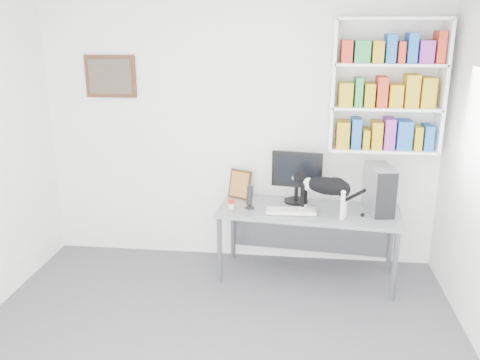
% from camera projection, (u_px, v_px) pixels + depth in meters
% --- Properties ---
extents(room, '(4.01, 4.01, 2.70)m').
position_uv_depth(room, '(203.00, 195.00, 3.25)').
color(room, '#4C4C51').
rests_on(room, ground).
extents(bookshelf, '(1.03, 0.28, 1.24)m').
position_uv_depth(bookshelf, '(387.00, 86.00, 4.71)').
color(bookshelf, white).
rests_on(bookshelf, room).
extents(wall_art, '(0.52, 0.04, 0.42)m').
position_uv_depth(wall_art, '(111.00, 76.00, 5.10)').
color(wall_art, '#4F2C19').
rests_on(wall_art, room).
extents(desk, '(1.76, 0.83, 0.71)m').
position_uv_depth(desk, '(307.00, 244.00, 4.94)').
color(desk, gray).
rests_on(desk, room).
extents(monitor, '(0.52, 0.31, 0.52)m').
position_uv_depth(monitor, '(297.00, 177.00, 4.97)').
color(monitor, black).
rests_on(monitor, desk).
extents(keyboard, '(0.47, 0.20, 0.04)m').
position_uv_depth(keyboard, '(291.00, 211.00, 4.75)').
color(keyboard, silver).
rests_on(keyboard, desk).
extents(pc_tower, '(0.26, 0.47, 0.44)m').
position_uv_depth(pc_tower, '(379.00, 189.00, 4.72)').
color(pc_tower, '#B5B5BA').
rests_on(pc_tower, desk).
extents(speaker, '(0.13, 0.13, 0.24)m').
position_uv_depth(speaker, '(250.00, 196.00, 4.84)').
color(speaker, black).
rests_on(speaker, desk).
extents(leaning_print, '(0.26, 0.20, 0.30)m').
position_uv_depth(leaning_print, '(240.00, 184.00, 5.12)').
color(leaning_print, '#4F2C19').
rests_on(leaning_print, desk).
extents(soup_can, '(0.08, 0.08, 0.09)m').
position_uv_depth(soup_can, '(231.00, 204.00, 4.86)').
color(soup_can, '#B7260F').
rests_on(soup_can, desk).
extents(cat, '(0.64, 0.37, 0.38)m').
position_uv_depth(cat, '(325.00, 195.00, 4.64)').
color(cat, black).
rests_on(cat, desk).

